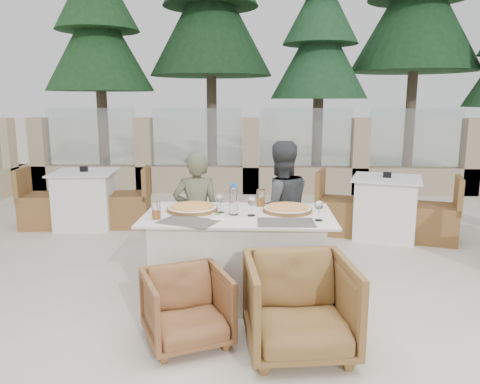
{
  "coord_description": "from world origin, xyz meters",
  "views": [
    {
      "loc": [
        0.17,
        -3.85,
        1.72
      ],
      "look_at": [
        -0.01,
        0.32,
        0.9
      ],
      "focal_mm": 35.0,
      "sensor_mm": 36.0,
      "label": 1
    }
  ],
  "objects_px": {
    "wine_glass_centre": "(220,202)",
    "diner_left": "(197,215)",
    "beer_glass_right": "(261,198)",
    "armchair_far_left": "(209,238)",
    "wine_glass_corner": "(319,209)",
    "bg_table_b": "(385,208)",
    "bg_table_a": "(86,199)",
    "water_bottle": "(234,199)",
    "dining_table": "(239,257)",
    "wine_glass_near": "(251,205)",
    "pizza_left": "(192,208)",
    "armchair_near_right": "(299,306)",
    "pizza_right": "(288,208)",
    "olive_dish": "(218,216)",
    "armchair_near_left": "(187,308)",
    "beer_glass_left": "(156,210)",
    "armchair_far_right": "(277,244)",
    "diner_right": "(280,210)"
  },
  "relations": [
    {
      "from": "dining_table",
      "to": "pizza_right",
      "type": "distance_m",
      "value": 0.6
    },
    {
      "from": "pizza_right",
      "to": "beer_glass_left",
      "type": "relative_size",
      "value": 3.0
    },
    {
      "from": "pizza_left",
      "to": "beer_glass_right",
      "type": "xyz_separation_m",
      "value": [
        0.6,
        0.21,
        0.05
      ]
    },
    {
      "from": "wine_glass_corner",
      "to": "bg_table_a",
      "type": "distance_m",
      "value": 3.83
    },
    {
      "from": "pizza_left",
      "to": "armchair_near_right",
      "type": "xyz_separation_m",
      "value": [
        0.87,
        -0.95,
        -0.47
      ]
    },
    {
      "from": "pizza_right",
      "to": "diner_right",
      "type": "height_order",
      "value": "diner_right"
    },
    {
      "from": "wine_glass_corner",
      "to": "armchair_near_right",
      "type": "xyz_separation_m",
      "value": [
        -0.2,
        -0.66,
        -0.53
      ]
    },
    {
      "from": "beer_glass_right",
      "to": "diner_right",
      "type": "height_order",
      "value": "diner_right"
    },
    {
      "from": "beer_glass_right",
      "to": "bg_table_a",
      "type": "distance_m",
      "value": 3.15
    },
    {
      "from": "pizza_left",
      "to": "olive_dish",
      "type": "height_order",
      "value": "pizza_left"
    },
    {
      "from": "beer_glass_right",
      "to": "armchair_far_left",
      "type": "height_order",
      "value": "beer_glass_right"
    },
    {
      "from": "dining_table",
      "to": "pizza_left",
      "type": "relative_size",
      "value": 3.62
    },
    {
      "from": "water_bottle",
      "to": "wine_glass_centre",
      "type": "xyz_separation_m",
      "value": [
        -0.12,
        0.06,
        -0.04
      ]
    },
    {
      "from": "armchair_near_left",
      "to": "diner_left",
      "type": "distance_m",
      "value": 1.34
    },
    {
      "from": "water_bottle",
      "to": "olive_dish",
      "type": "distance_m",
      "value": 0.21
    },
    {
      "from": "wine_glass_near",
      "to": "armchair_near_left",
      "type": "height_order",
      "value": "wine_glass_near"
    },
    {
      "from": "wine_glass_corner",
      "to": "pizza_right",
      "type": "bearing_deg",
      "value": 127.58
    },
    {
      "from": "water_bottle",
      "to": "armchair_near_left",
      "type": "height_order",
      "value": "water_bottle"
    },
    {
      "from": "armchair_far_left",
      "to": "armchair_near_left",
      "type": "bearing_deg",
      "value": 76.41
    },
    {
      "from": "wine_glass_corner",
      "to": "bg_table_b",
      "type": "xyz_separation_m",
      "value": [
        1.11,
        2.17,
        -0.48
      ]
    },
    {
      "from": "wine_glass_centre",
      "to": "armchair_far_right",
      "type": "xyz_separation_m",
      "value": [
        0.52,
        0.71,
        -0.58
      ]
    },
    {
      "from": "wine_glass_near",
      "to": "wine_glass_centre",
      "type": "bearing_deg",
      "value": 161.64
    },
    {
      "from": "olive_dish",
      "to": "armchair_near_left",
      "type": "bearing_deg",
      "value": -105.89
    },
    {
      "from": "dining_table",
      "to": "diner_left",
      "type": "relative_size",
      "value": 1.28
    },
    {
      "from": "pizza_left",
      "to": "armchair_far_right",
      "type": "relative_size",
      "value": 0.72
    },
    {
      "from": "water_bottle",
      "to": "wine_glass_near",
      "type": "relative_size",
      "value": 1.45
    },
    {
      "from": "dining_table",
      "to": "diner_right",
      "type": "relative_size",
      "value": 1.19
    },
    {
      "from": "wine_glass_corner",
      "to": "diner_left",
      "type": "bearing_deg",
      "value": 146.67
    },
    {
      "from": "wine_glass_corner",
      "to": "bg_table_a",
      "type": "xyz_separation_m",
      "value": [
        -2.86,
        2.5,
        -0.48
      ]
    },
    {
      "from": "pizza_right",
      "to": "bg_table_b",
      "type": "relative_size",
      "value": 0.26
    },
    {
      "from": "armchair_near_right",
      "to": "pizza_right",
      "type": "bearing_deg",
      "value": 84.77
    },
    {
      "from": "dining_table",
      "to": "wine_glass_corner",
      "type": "xyz_separation_m",
      "value": [
        0.66,
        -0.2,
        0.48
      ]
    },
    {
      "from": "dining_table",
      "to": "wine_glass_near",
      "type": "bearing_deg",
      "value": -30.77
    },
    {
      "from": "dining_table",
      "to": "olive_dish",
      "type": "xyz_separation_m",
      "value": [
        -0.16,
        -0.17,
        0.41
      ]
    },
    {
      "from": "olive_dish",
      "to": "diner_right",
      "type": "distance_m",
      "value": 0.92
    },
    {
      "from": "pizza_left",
      "to": "bg_table_a",
      "type": "height_order",
      "value": "pizza_left"
    },
    {
      "from": "water_bottle",
      "to": "diner_left",
      "type": "height_order",
      "value": "diner_left"
    },
    {
      "from": "water_bottle",
      "to": "armchair_far_left",
      "type": "bearing_deg",
      "value": 109.56
    },
    {
      "from": "wine_glass_corner",
      "to": "beer_glass_right",
      "type": "xyz_separation_m",
      "value": [
        -0.47,
        0.5,
        -0.01
      ]
    },
    {
      "from": "armchair_far_right",
      "to": "dining_table",
      "type": "bearing_deg",
      "value": 73.16
    },
    {
      "from": "dining_table",
      "to": "beer_glass_left",
      "type": "xyz_separation_m",
      "value": [
        -0.66,
        -0.2,
        0.46
      ]
    },
    {
      "from": "beer_glass_right",
      "to": "bg_table_a",
      "type": "height_order",
      "value": "beer_glass_right"
    },
    {
      "from": "wine_glass_centre",
      "to": "diner_left",
      "type": "distance_m",
      "value": 0.61
    },
    {
      "from": "wine_glass_centre",
      "to": "armchair_far_left",
      "type": "height_order",
      "value": "wine_glass_centre"
    },
    {
      "from": "bg_table_a",
      "to": "bg_table_b",
      "type": "xyz_separation_m",
      "value": [
        3.97,
        -0.33,
        0.0
      ]
    },
    {
      "from": "bg_table_b",
      "to": "armchair_near_left",
      "type": "bearing_deg",
      "value": -110.89
    },
    {
      "from": "olive_dish",
      "to": "bg_table_a",
      "type": "bearing_deg",
      "value": 129.58
    },
    {
      "from": "beer_glass_left",
      "to": "diner_right",
      "type": "relative_size",
      "value": 0.11
    },
    {
      "from": "pizza_right",
      "to": "diner_right",
      "type": "relative_size",
      "value": 0.32
    },
    {
      "from": "armchair_near_left",
      "to": "wine_glass_corner",
      "type": "bearing_deg",
      "value": 5.69
    }
  ]
}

